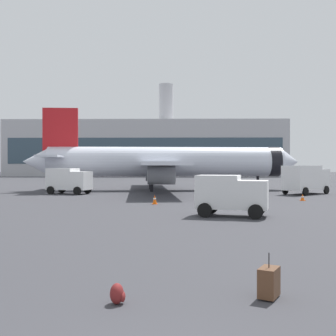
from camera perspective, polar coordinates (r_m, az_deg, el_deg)
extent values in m
cylinder|color=silver|center=(53.39, -0.19, 0.88)|extent=(30.22, 6.50, 3.80)
cone|color=silver|center=(56.84, 16.33, 0.83)|extent=(2.72, 3.81, 3.61)
cone|color=silver|center=(54.82, -17.78, 0.85)|extent=(3.50, 3.70, 3.42)
cylinder|color=black|center=(56.11, 14.22, 0.84)|extent=(1.75, 3.99, 3.88)
cube|color=silver|center=(61.32, -1.63, 0.53)|extent=(6.23, 16.37, 0.36)
cube|color=silver|center=(45.34, -0.77, 0.59)|extent=(6.23, 16.37, 0.36)
cylinder|color=gray|center=(58.83, -1.53, -0.73)|extent=(3.39, 2.48, 2.20)
cylinder|color=gray|center=(47.85, -0.94, -0.98)|extent=(3.39, 2.48, 2.20)
cube|color=red|center=(54.33, -14.60, 4.66)|extent=(4.41, 0.76, 6.40)
cube|color=silver|center=(57.42, -14.50, 1.43)|extent=(3.13, 6.21, 0.24)
cube|color=silver|center=(51.14, -15.80, 1.56)|extent=(3.13, 6.21, 0.24)
cylinder|color=black|center=(55.56, 12.26, -2.04)|extent=(0.36, 0.36, 1.80)
cylinder|color=black|center=(55.74, -2.42, -2.02)|extent=(0.44, 0.44, 1.80)
cylinder|color=black|center=(50.94, -2.26, -2.25)|extent=(0.44, 0.44, 1.80)
cube|color=white|center=(47.14, -11.82, -1.72)|extent=(2.24, 2.59, 2.04)
cube|color=#1E232D|center=(46.77, -11.06, -1.14)|extent=(0.65, 1.92, 0.84)
cube|color=white|center=(48.36, -14.29, -1.45)|extent=(3.62, 3.01, 2.40)
cylinder|color=black|center=(48.13, -11.01, -2.94)|extent=(0.93, 0.47, 0.90)
cylinder|color=black|center=(46.13, -12.39, -3.09)|extent=(0.93, 0.47, 0.90)
cylinder|color=black|center=(49.84, -14.40, -2.83)|extent=(0.93, 0.47, 0.90)
cylinder|color=black|center=(47.91, -15.87, -2.96)|extent=(0.93, 0.47, 0.90)
cube|color=white|center=(50.56, 19.78, -1.45)|extent=(2.84, 2.92, 2.29)
cube|color=#1E232D|center=(51.16, 20.19, -0.82)|extent=(1.46, 1.69, 0.95)
cube|color=white|center=(48.01, 17.94, -1.29)|extent=(4.84, 4.63, 2.70)
cylinder|color=black|center=(51.21, 18.54, -2.76)|extent=(0.83, 0.75, 0.90)
cylinder|color=black|center=(49.93, 20.97, -2.84)|extent=(0.83, 0.75, 0.90)
cylinder|color=black|center=(47.71, 15.86, -2.98)|extent=(0.83, 0.75, 0.90)
cylinder|color=black|center=(46.33, 18.40, -3.08)|extent=(0.83, 0.75, 0.90)
cube|color=white|center=(26.23, 11.68, -3.64)|extent=(2.23, 2.40, 1.78)
cube|color=#1E232D|center=(26.15, 13.31, -2.73)|extent=(0.56, 1.75, 0.74)
cube|color=white|center=(26.50, 6.92, -3.25)|extent=(3.08, 2.64, 2.10)
cylinder|color=black|center=(27.33, 12.33, -5.45)|extent=(0.93, 0.45, 0.90)
cylinder|color=black|center=(25.25, 11.96, -5.93)|extent=(0.93, 0.45, 0.90)
cylinder|color=black|center=(27.74, 5.95, -5.36)|extent=(0.93, 0.45, 0.90)
cylinder|color=black|center=(25.69, 5.06, -5.81)|extent=(0.93, 0.45, 0.90)
cube|color=#F2590C|center=(34.40, -1.85, -4.97)|extent=(0.44, 0.44, 0.04)
cone|color=#F2590C|center=(34.37, -1.85, -4.30)|extent=(0.36, 0.36, 0.76)
cylinder|color=white|center=(34.36, -1.85, -4.24)|extent=(0.23, 0.23, 0.10)
cube|color=#F2590C|center=(39.77, 18.03, -4.27)|extent=(0.44, 0.44, 0.04)
cone|color=#F2590C|center=(39.75, 18.03, -3.83)|extent=(0.36, 0.36, 0.57)
cylinder|color=white|center=(39.74, 18.03, -3.79)|extent=(0.23, 0.23, 0.10)
cube|color=brown|center=(10.64, 13.73, -15.02)|extent=(0.65, 0.75, 0.70)
cylinder|color=black|center=(10.51, 13.73, -12.23)|extent=(0.02, 0.02, 0.36)
cylinder|color=black|center=(10.94, 14.05, -16.48)|extent=(0.08, 0.06, 0.08)
cylinder|color=black|center=(10.53, 13.38, -17.16)|extent=(0.08, 0.06, 0.08)
ellipsoid|color=maroon|center=(10.07, -7.07, -16.79)|extent=(0.32, 0.40, 0.48)
ellipsoid|color=maroon|center=(10.07, -6.24, -17.21)|extent=(0.12, 0.28, 0.24)
cube|color=#B2B2B7|center=(129.21, -2.90, 2.58)|extent=(82.54, 22.39, 16.49)
cube|color=#334756|center=(117.97, -3.28, 2.40)|extent=(78.42, 0.10, 7.42)
cylinder|color=#B2B2B7|center=(130.26, -0.26, 8.86)|extent=(4.40, 4.40, 12.00)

